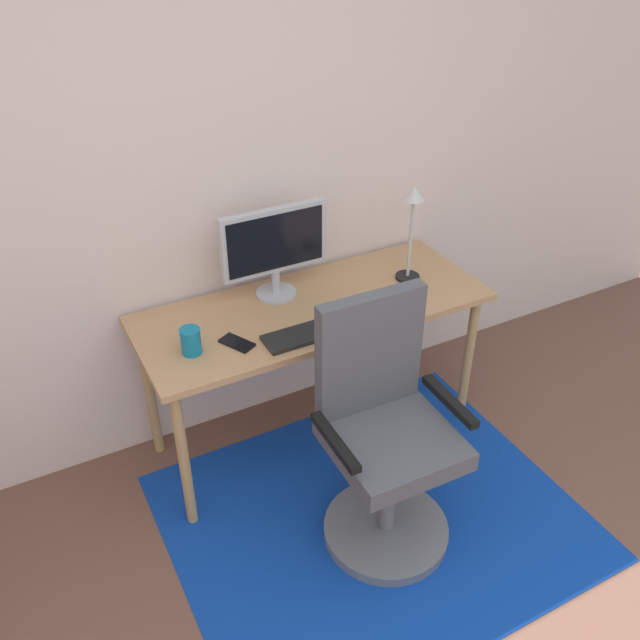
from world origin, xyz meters
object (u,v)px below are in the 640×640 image
Objects in this scene: office_chair at (384,447)px; computer_mouse at (386,312)px; monitor at (274,245)px; desk at (313,320)px; cell_phone at (237,343)px; coffee_cup at (191,341)px; keyboard at (315,331)px; desk_lamp at (412,218)px.

computer_mouse is at bearing 60.03° from office_chair.
monitor is at bearing 131.68° from computer_mouse.
monitor is at bearing 97.29° from office_chair.
desk is 0.42m from cell_phone.
coffee_cup is at bearing 170.93° from computer_mouse.
keyboard reaches higher than cell_phone.
cell_phone is at bearing 127.85° from office_chair.
coffee_cup is 0.18m from cell_phone.
cell_phone is (-0.30, -0.27, -0.23)m from monitor.
desk_lamp is at bearing -14.61° from monitor.
desk is 0.37m from monitor.
desk is 3.53× the size of keyboard.
desk is at bearing -179.64° from desk_lamp.
coffee_cup is at bearing -175.14° from desk_lamp.
desk is 0.59m from coffee_cup.
monitor is (-0.10, 0.16, 0.32)m from desk.
monitor is at bearing 165.39° from desk_lamp.
monitor is 4.36× the size of coffee_cup.
monitor is 0.42m from keyboard.
monitor is 3.37× the size of cell_phone.
cell_phone is 0.70m from office_chair.
desk is at bearing 136.77° from computer_mouse.
computer_mouse is 0.74× the size of cell_phone.
monitor is 0.94m from office_chair.
office_chair is at bearing -91.89° from desk.
desk_lamp is 0.42× the size of office_chair.
desk_lamp is (0.59, -0.15, 0.06)m from monitor.
monitor is at bearing 123.12° from desk.
monitor is 1.06× the size of desk_lamp.
cell_phone is at bearing 170.93° from computer_mouse.
cell_phone is 0.13× the size of office_chair.
cell_phone reaches higher than desk.
office_chair reaches higher than coffee_cup.
office_chair is (0.55, -0.54, -0.34)m from coffee_cup.
desk is 14.60× the size of computer_mouse.
coffee_cup is 0.24× the size of desk_lamp.
desk_lamp reaches higher than coffee_cup.
desk is 1.45× the size of office_chair.
desk_lamp is at bearing 4.86° from coffee_cup.
cell_phone is (-0.40, -0.11, 0.08)m from desk.
computer_mouse is 0.10× the size of office_chair.
monitor reaches higher than computer_mouse.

